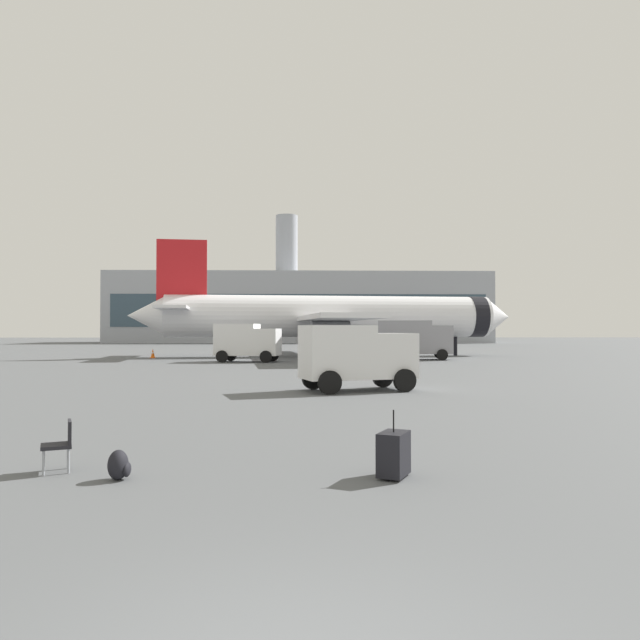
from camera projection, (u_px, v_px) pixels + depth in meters
airplane_at_gate at (329, 317)px, 55.79m from camera, size 35.77×32.34×10.50m
service_truck at (247, 341)px, 46.05m from camera, size 5.11×3.22×2.90m
fuel_truck at (414, 338)px, 49.73m from camera, size 6.27×3.40×3.20m
cargo_van at (356, 354)px, 23.99m from camera, size 4.78×3.34×2.60m
safety_cone_near at (384, 351)px, 59.65m from camera, size 0.44×0.44×0.78m
safety_cone_mid at (153, 353)px, 52.49m from camera, size 0.44×0.44×0.80m
safety_cone_far at (405, 350)px, 65.74m from camera, size 0.44×0.44×0.61m
rolling_suitcase at (394, 454)px, 9.83m from camera, size 0.64×0.75×1.10m
traveller_backpack at (119, 465)px, 9.68m from camera, size 0.36×0.40×0.48m
gate_chair at (61, 442)px, 10.26m from camera, size 0.63×0.63×0.86m
terminal_building at (300, 308)px, 121.64m from camera, size 73.39×18.92×25.56m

